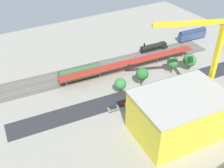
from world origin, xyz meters
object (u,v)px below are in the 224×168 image
object	(u,v)px
street_tree_0	(142,74)
street_tree_1	(120,84)
locomotive	(155,47)
parked_car_3	(142,97)
box_truck_1	(155,101)
parked_car_5	(113,109)
tower_crane	(209,59)
box_truck_2	(139,104)
platform_canopy_near	(130,62)
freight_coach_far	(80,73)
parked_car_0	(180,83)
parked_car_2	(155,92)
parked_car_1	(169,87)
construction_building	(179,115)
street_tree_2	(173,63)
box_truck_0	(170,97)
traffic_light	(145,92)
street_tree_3	(190,60)
parked_car_4	(127,103)
passenger_coach	(192,34)

from	to	relation	value
street_tree_0	street_tree_1	bearing A→B (deg)	1.25
locomotive	street_tree_1	bearing A→B (deg)	33.60
parked_car_3	box_truck_1	distance (m)	5.80
parked_car_5	box_truck_1	distance (m)	16.01
tower_crane	parked_car_3	bearing A→B (deg)	-45.54
parked_car_3	box_truck_2	size ratio (longest dim) A/B	0.45
parked_car_3	box_truck_1	bearing A→B (deg)	110.42
platform_canopy_near	freight_coach_far	xyz separation A→B (m)	(21.85, -4.92, -1.24)
freight_coach_far	parked_car_0	xyz separation A→B (m)	(-33.68, 24.34, -2.31)
locomotive	freight_coach_far	size ratio (longest dim) A/B	0.82
parked_car_2	parked_car_1	bearing A→B (deg)	-179.07
construction_building	parked_car_2	bearing A→B (deg)	-104.13
parked_car_2	parked_car_5	xyz separation A→B (m)	(19.43, 0.29, -0.01)
street_tree_1	parked_car_5	bearing A→B (deg)	45.10
parked_car_0	parked_car_2	world-z (taller)	parked_car_0
locomotive	box_truck_2	size ratio (longest dim) A/B	1.51
freight_coach_far	street_tree_2	xyz separation A→B (m)	(-36.79, 15.44, 1.95)
street_tree_2	parked_car_0	bearing A→B (deg)	70.70
parked_car_0	construction_building	bearing A→B (deg)	46.54
box_truck_0	box_truck_1	world-z (taller)	box_truck_0
locomotive	traffic_light	xyz separation A→B (m)	(28.46, 31.40, 2.33)
parked_car_0	tower_crane	size ratio (longest dim) A/B	0.13
freight_coach_far	box_truck_1	bearing A→B (deg)	119.33
parked_car_2	box_truck_2	xyz separation A→B (m)	(10.40, 3.69, 1.05)
traffic_light	freight_coach_far	bearing A→B (deg)	-60.49
box_truck_1	street_tree_3	size ratio (longest dim) A/B	1.10
platform_canopy_near	street_tree_3	world-z (taller)	street_tree_3
parked_car_1	parked_car_2	bearing A→B (deg)	0.93
parked_car_5	street_tree_2	xyz separation A→B (m)	(-35.12, -9.45, 4.34)
traffic_light	platform_canopy_near	bearing A→B (deg)	-108.55
street_tree_1	box_truck_1	bearing A→B (deg)	120.06
parked_car_5	street_tree_0	distance (m)	20.34
box_truck_1	parked_car_1	bearing A→B (deg)	-153.53
parked_car_3	platform_canopy_near	bearing A→B (deg)	-109.63
street_tree_1	street_tree_2	xyz separation A→B (m)	(-27.38, -1.68, 0.75)
freight_coach_far	parked_car_4	size ratio (longest dim) A/B	4.30
locomotive	street_tree_3	world-z (taller)	street_tree_3
street_tree_0	street_tree_1	xyz separation A→B (m)	(10.36, 0.23, -1.15)
freight_coach_far	box_truck_2	distance (m)	30.28
parked_car_0	box_truck_1	size ratio (longest dim) A/B	0.51
passenger_coach	construction_building	distance (m)	73.52
parked_car_0	parked_car_4	world-z (taller)	parked_car_0
platform_canopy_near	box_truck_1	bearing A→B (deg)	78.66
box_truck_0	tower_crane	bearing A→B (deg)	125.72
parked_car_2	box_truck_1	distance (m)	6.92
construction_building	street_tree_0	world-z (taller)	construction_building
locomotive	parked_car_3	distance (m)	41.26
parked_car_5	traffic_light	distance (m)	13.56
locomotive	parked_car_4	distance (m)	46.30
parked_car_1	box_truck_1	distance (m)	12.32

